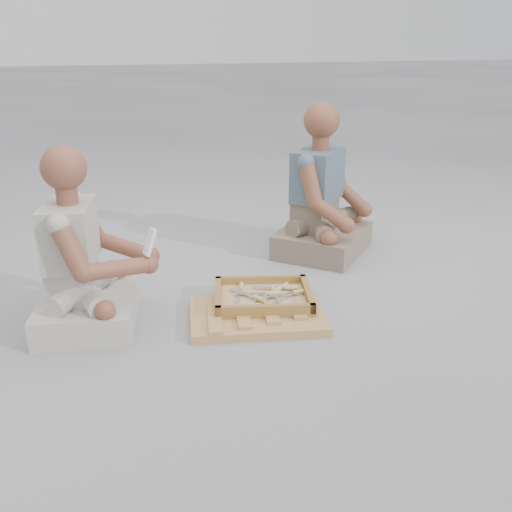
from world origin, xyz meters
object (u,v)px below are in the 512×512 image
object	(u,v)px
carved_panel	(257,316)
tool_tray	(263,297)
craftsman	(83,267)
companion	(322,204)

from	to	relation	value
carved_panel	tool_tray	size ratio (longest dim) A/B	1.13
craftsman	companion	bearing A→B (deg)	122.77
carved_panel	craftsman	size ratio (longest dim) A/B	0.75
tool_tray	craftsman	xyz separation A→B (m)	(-0.79, 0.14, 0.21)
carved_panel	tool_tray	bearing A→B (deg)	55.98
craftsman	tool_tray	bearing A→B (deg)	93.87
companion	tool_tray	bearing A→B (deg)	2.08
companion	carved_panel	bearing A→B (deg)	3.37
carved_panel	companion	distance (m)	1.03
carved_panel	tool_tray	xyz separation A→B (m)	(0.07, 0.10, 0.04)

